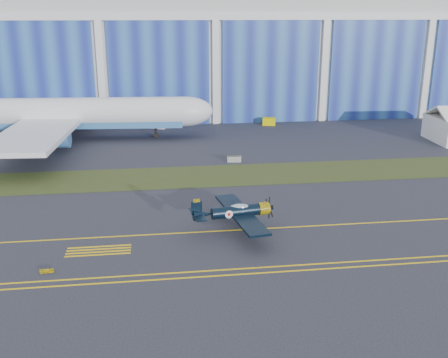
{
  "coord_description": "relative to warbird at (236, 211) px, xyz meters",
  "views": [
    {
      "loc": [
        -12.28,
        -54.15,
        21.4
      ],
      "look_at": [
        -4.49,
        3.69,
        2.79
      ],
      "focal_mm": 42.0,
      "sensor_mm": 36.0,
      "label": 1
    }
  ],
  "objects": [
    {
      "name": "shipping_container",
      "position": [
        -8.55,
        52.72,
        -0.78
      ],
      "size": [
        6.99,
        5.07,
        2.82
      ],
      "primitive_type": "cube",
      "rotation": [
        0.0,
        0.0,
        -0.43
      ],
      "color": "silver",
      "rests_on": "ground"
    },
    {
      "name": "tug",
      "position": [
        14.76,
        51.57,
        -1.46
      ],
      "size": [
        2.79,
        2.11,
        1.45
      ],
      "primitive_type": "cube",
      "rotation": [
        0.0,
        0.0,
        -0.24
      ],
      "color": "#DCD300",
      "rests_on": "ground"
    },
    {
      "name": "ground",
      "position": [
        4.49,
        5.31,
        -2.19
      ],
      "size": [
        260.0,
        260.0,
        0.0
      ],
      "primitive_type": "plane",
      "color": "#2C2E3B",
      "rests_on": "ground"
    },
    {
      "name": "edge_line_far",
      "position": [
        4.49,
        -8.19,
        -2.18
      ],
      "size": [
        80.0,
        0.2,
        0.02
      ],
      "primitive_type": "cube",
      "color": "yellow",
      "rests_on": "ground"
    },
    {
      "name": "hold_short_ladder",
      "position": [
        -13.51,
        -2.79,
        -2.18
      ],
      "size": [
        6.0,
        2.4,
        0.02
      ],
      "primitive_type": null,
      "color": "yellow",
      "rests_on": "ground"
    },
    {
      "name": "barrier_a",
      "position": [
        3.86,
        25.96,
        -1.74
      ],
      "size": [
        2.05,
        0.77,
        0.9
      ],
      "primitive_type": "cube",
      "rotation": [
        0.0,
        0.0,
        -0.09
      ],
      "color": "gray",
      "rests_on": "ground"
    },
    {
      "name": "guard_board_left",
      "position": [
        -17.51,
        -6.69,
        -2.02
      ],
      "size": [
        1.2,
        0.15,
        0.35
      ],
      "primitive_type": "cube",
      "color": "yellow",
      "rests_on": "ground"
    },
    {
      "name": "warbird",
      "position": [
        0.0,
        0.0,
        0.0
      ],
      "size": [
        11.28,
        12.94,
        3.44
      ],
      "rotation": [
        0.0,
        0.0,
        0.16
      ],
      "color": "black",
      "rests_on": "ground"
    },
    {
      "name": "edge_line_near",
      "position": [
        4.49,
        -9.19,
        -2.18
      ],
      "size": [
        80.0,
        0.2,
        0.02
      ],
      "primitive_type": "cube",
      "color": "yellow",
      "rests_on": "ground"
    },
    {
      "name": "taxiway_centreline",
      "position": [
        4.49,
        0.31,
        -2.18
      ],
      "size": [
        200.0,
        0.2,
        0.02
      ],
      "primitive_type": "cube",
      "color": "yellow",
      "rests_on": "ground"
    },
    {
      "name": "hangar",
      "position": [
        4.49,
        77.1,
        12.77
      ],
      "size": [
        220.0,
        45.7,
        30.0
      ],
      "color": "silver",
      "rests_on": "ground"
    },
    {
      "name": "barrier_b",
      "position": [
        3.77,
        25.8,
        -1.74
      ],
      "size": [
        2.05,
        0.81,
        0.9
      ],
      "primitive_type": "cube",
      "rotation": [
        0.0,
        0.0,
        -0.11
      ],
      "color": "gray",
      "rests_on": "ground"
    },
    {
      "name": "jetliner",
      "position": [
        -24.05,
        44.48,
        8.19
      ],
      "size": [
        63.15,
        54.81,
        20.77
      ],
      "rotation": [
        0.0,
        0.0,
        -0.07
      ],
      "color": "silver",
      "rests_on": "ground"
    },
    {
      "name": "grass_median",
      "position": [
        4.49,
        19.31,
        -2.17
      ],
      "size": [
        260.0,
        10.0,
        0.02
      ],
      "primitive_type": "cube",
      "color": "#475128",
      "rests_on": "ground"
    }
  ]
}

